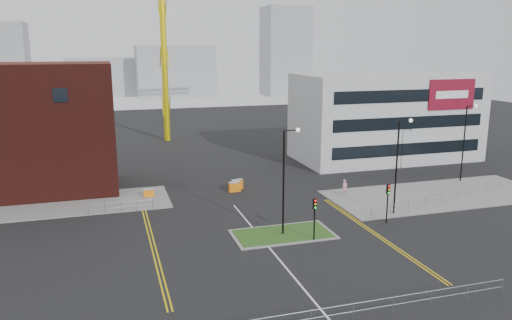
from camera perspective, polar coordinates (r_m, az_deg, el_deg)
The scene contains 26 objects.
ground at distance 35.59m, azimuth 4.47°, elevation -13.35°, with size 200.00×200.00×0.00m, color black.
pavement_left at distance 54.61m, azimuth -24.80°, elevation -5.00°, with size 28.00×8.00×0.12m, color slate.
pavement_right at distance 57.41m, azimuth 20.11°, elevation -3.75°, with size 24.00×10.00×0.12m, color slate.
island_kerb at distance 43.08m, azimuth 3.09°, elevation -8.47°, with size 8.60×4.60×0.08m, color slate.
grass_island at distance 43.07m, azimuth 3.09°, elevation -8.45°, with size 8.00×4.00×0.12m, color #254918.
office_block at distance 72.98m, azimuth 14.59°, elevation 4.81°, with size 25.00×12.20×12.00m.
streetlamp_island at distance 41.50m, azimuth 3.46°, elevation -1.51°, with size 1.46×0.36×9.18m.
streetlamp_right_near at distance 48.56m, azimuth 16.03°, elevation 0.13°, with size 1.46×0.36×9.18m.
streetlamp_right_far at distance 63.10m, azimuth 22.86°, elevation 2.47°, with size 1.46×0.36×9.18m.
traffic_light_island at distance 41.16m, azimuth 6.72°, elevation -5.83°, with size 0.28×0.33×3.65m.
traffic_light_right at distance 46.45m, azimuth 14.84°, elevation -4.00°, with size 0.28×0.33×3.65m.
railing_front at distance 30.38m, azimuth 8.77°, elevation -16.71°, with size 24.05×0.05×1.10m.
railing_left at distance 49.98m, azimuth -15.19°, elevation -5.01°, with size 6.05×0.05×1.10m.
railing_right at distance 54.43m, azimuth 20.47°, elevation -3.88°, with size 19.05×5.05×1.10m.
centre_line at distance 37.28m, azimuth 3.33°, elevation -12.06°, with size 0.15×30.00×0.01m, color silver.
yellow_left_a at distance 42.77m, azimuth -12.04°, elevation -8.96°, with size 0.12×24.00×0.01m, color gold.
yellow_left_b at distance 42.79m, azimuth -11.64°, elevation -8.93°, with size 0.12×24.00×0.01m, color gold.
yellow_right_a at distance 44.43m, azimuth 13.22°, elevation -8.18°, with size 0.12×20.00×0.01m, color gold.
yellow_right_b at distance 44.57m, azimuth 13.55°, elevation -8.13°, with size 0.12×20.00×0.01m, color gold.
skyline_b at distance 161.35m, azimuth -9.20°, elevation 9.96°, with size 24.00×12.00×16.00m, color gray.
skyline_c at distance 164.79m, azimuth 3.40°, elevation 12.25°, with size 14.00×12.00×28.00m, color gray.
skyline_d at distance 170.00m, azimuth -15.74°, elevation 9.12°, with size 30.00×12.00×12.00m, color gray.
pedestrian at distance 54.30m, azimuth 10.11°, elevation -3.15°, with size 0.66×0.44×1.82m, color pink.
barrier_left at distance 54.16m, azimuth -12.16°, elevation -3.72°, with size 1.14×0.43×0.94m.
barrier_mid at distance 56.02m, azimuth -2.19°, elevation -2.77°, with size 1.42×0.81×1.13m.
barrier_right at distance 55.15m, azimuth -2.47°, elevation -3.03°, with size 1.38×0.62×1.12m.
Camera 1 is at (-11.81, -29.68, 15.70)m, focal length 35.00 mm.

